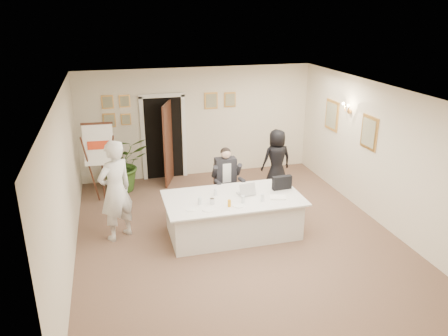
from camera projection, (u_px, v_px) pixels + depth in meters
floor at (236, 235)px, 8.54m from camera, size 7.00×7.00×0.00m
ceiling at (237, 92)px, 7.57m from camera, size 6.00×7.00×0.02m
wall_back at (198, 122)px, 11.22m from camera, size 6.00×0.10×2.80m
wall_front at (325, 272)px, 4.88m from camera, size 6.00×0.10×2.80m
wall_left at (65, 184)px, 7.33m from camera, size 0.10×7.00×2.80m
wall_right at (379, 155)px, 8.78m from camera, size 0.10×7.00×2.80m
doorway at (165, 140)px, 10.97m from camera, size 1.14×0.86×2.20m
pictures_back_wall at (166, 107)px, 10.85m from camera, size 3.40×0.06×0.80m
pictures_right_wall at (349, 123)px, 9.74m from camera, size 0.06×2.20×0.80m
wall_sconce at (347, 108)px, 9.60m from camera, size 0.20×0.30×0.24m
conference_table at (233, 215)px, 8.47m from camera, size 2.62×1.40×0.78m
seated_man at (226, 179)px, 9.39m from camera, size 0.68×0.72×1.42m
flip_chart at (101, 166)px, 9.74m from camera, size 0.64×0.42×1.82m
standing_man at (116, 191)px, 8.12m from camera, size 0.85×0.79×1.95m
standing_woman at (277, 160)px, 10.48m from camera, size 0.76×0.52×1.49m
potted_palm at (122, 164)px, 10.43m from camera, size 1.40×1.27×1.34m
laptop at (246, 187)px, 8.44m from camera, size 0.36×0.38×0.28m
laptop_bag at (282, 183)px, 8.66m from camera, size 0.40×0.13×0.27m
paper_stack at (278, 197)px, 8.29m from camera, size 0.35×0.29×0.03m
plate_left at (191, 209)px, 7.82m from camera, size 0.23×0.23×0.01m
plate_mid at (209, 209)px, 7.82m from camera, size 0.26×0.26×0.01m
plate_near at (238, 206)px, 7.96m from camera, size 0.22×0.22×0.01m
glass_a at (200, 201)px, 8.01m from camera, size 0.09×0.09×0.14m
glass_b at (243, 199)px, 8.07m from camera, size 0.06×0.06×0.14m
glass_c at (262, 198)px, 8.14m from camera, size 0.07×0.07×0.14m
glass_d at (215, 192)px, 8.39m from camera, size 0.07×0.07×0.14m
oj_glass at (229, 203)px, 7.92m from camera, size 0.07×0.07×0.13m
steel_jug at (212, 201)px, 8.03m from camera, size 0.10×0.10×0.11m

